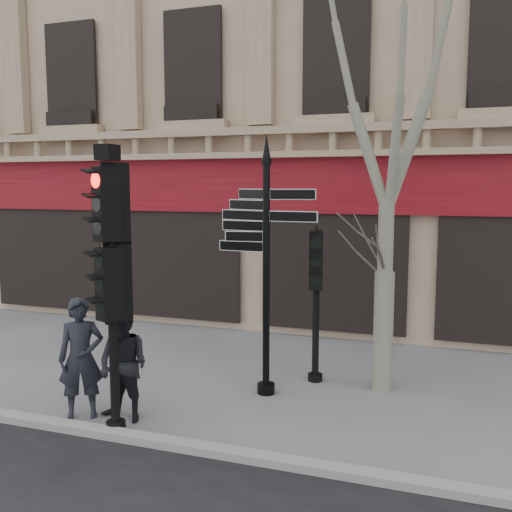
% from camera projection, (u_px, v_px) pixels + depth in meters
% --- Properties ---
extents(ground, '(80.00, 80.00, 0.00)m').
position_uv_depth(ground, '(268.00, 418.00, 8.85)').
color(ground, slate).
rests_on(ground, ground).
extents(kerb, '(80.00, 0.25, 0.12)m').
position_uv_depth(kerb, '(235.00, 454.00, 7.53)').
color(kerb, '#98958F').
rests_on(kerb, ground).
extents(building, '(28.00, 15.52, 18.00)m').
position_uv_depth(building, '(381.00, 27.00, 19.45)').
color(building, tan).
rests_on(building, ground).
extents(fingerpost, '(2.22, 2.22, 4.44)m').
position_uv_depth(fingerpost, '(266.00, 222.00, 9.55)').
color(fingerpost, black).
rests_on(fingerpost, ground).
extents(traffic_signal_main, '(0.55, 0.48, 4.15)m').
position_uv_depth(traffic_signal_main, '(110.00, 254.00, 8.07)').
color(traffic_signal_main, black).
rests_on(traffic_signal_main, ground).
extents(traffic_signal_secondary, '(0.53, 0.43, 2.79)m').
position_uv_depth(traffic_signal_secondary, '(316.00, 277.00, 10.31)').
color(traffic_signal_secondary, black).
rests_on(traffic_signal_secondary, ground).
extents(plane_tree, '(3.07, 3.07, 8.15)m').
position_uv_depth(plane_tree, '(391.00, 56.00, 9.40)').
color(plane_tree, gray).
rests_on(plane_tree, ground).
extents(pedestrian_a, '(0.82, 0.75, 1.88)m').
position_uv_depth(pedestrian_a, '(81.00, 358.00, 8.80)').
color(pedestrian_a, black).
rests_on(pedestrian_a, ground).
extents(pedestrian_b, '(0.94, 0.78, 1.75)m').
position_uv_depth(pedestrian_b, '(123.00, 365.00, 8.67)').
color(pedestrian_b, black).
rests_on(pedestrian_b, ground).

